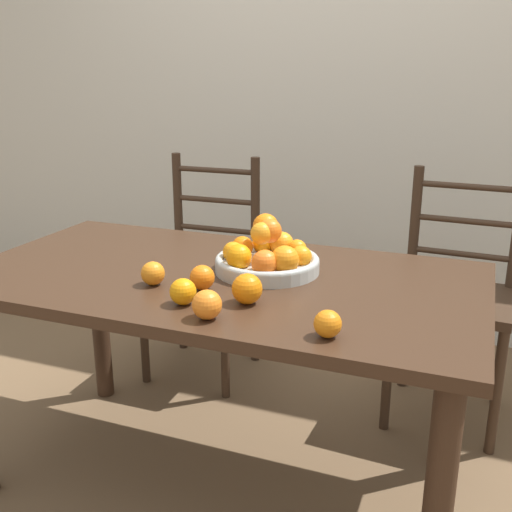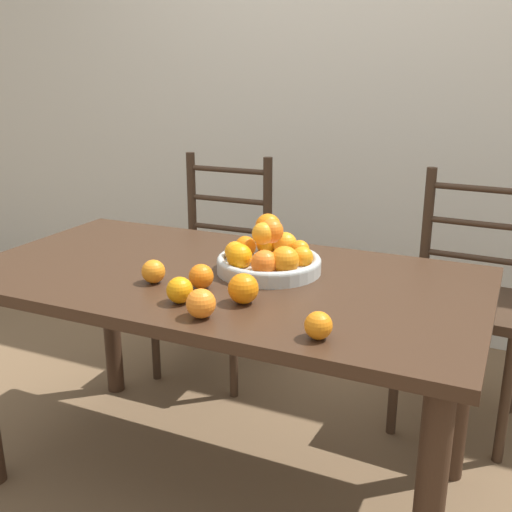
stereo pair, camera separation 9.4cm
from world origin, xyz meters
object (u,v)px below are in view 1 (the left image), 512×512
orange_loose_4 (207,305)px  chair_left (204,268)px  orange_loose_3 (183,292)px  orange_loose_2 (247,289)px  chair_right (454,300)px  orange_loose_5 (202,277)px  fruit_bowl (267,256)px  orange_loose_1 (328,324)px  orange_loose_0 (153,273)px

orange_loose_4 → chair_left: bearing=116.6°
orange_loose_3 → orange_loose_4: orange_loose_4 is taller
orange_loose_2 → chair_right: (0.49, 0.90, -0.29)m
orange_loose_2 → orange_loose_5: bearing=161.4°
orange_loose_4 → orange_loose_5: bearing=119.2°
chair_right → chair_left: bearing=-177.1°
fruit_bowl → orange_loose_1: size_ratio=4.85×
orange_loose_2 → orange_loose_5: orange_loose_2 is taller
orange_loose_1 → orange_loose_4: orange_loose_4 is taller
orange_loose_5 → chair_right: 1.10m
orange_loose_0 → orange_loose_5: size_ratio=0.98×
orange_loose_1 → chair_right: (0.24, 1.02, -0.29)m
chair_left → chair_right: bearing=-0.9°
chair_right → orange_loose_0: bearing=-129.6°
orange_loose_1 → orange_loose_3: (-0.40, 0.06, 0.00)m
orange_loose_0 → orange_loose_2: orange_loose_2 is taller
orange_loose_4 → chair_right: size_ratio=0.08×
orange_loose_3 → chair_right: bearing=56.4°
orange_loose_3 → orange_loose_4: (0.10, -0.06, 0.00)m
fruit_bowl → orange_loose_0: 0.35m
orange_loose_1 → chair_right: size_ratio=0.07×
fruit_bowl → orange_loose_3: 0.35m
orange_loose_0 → orange_loose_1: (0.55, -0.16, -0.00)m
chair_right → fruit_bowl: bearing=-126.8°
orange_loose_5 → chair_left: bearing=116.0°
orange_loose_0 → chair_left: (-0.26, 0.86, -0.29)m
orange_loose_5 → chair_right: chair_right is taller
orange_loose_3 → chair_right: 1.19m
orange_loose_5 → orange_loose_0: bearing=-173.4°
orange_loose_0 → orange_loose_3: size_ratio=0.97×
orange_loose_2 → chair_right: 1.06m
fruit_bowl → orange_loose_5: fruit_bowl is taller
orange_loose_0 → chair_left: size_ratio=0.07×
chair_left → orange_loose_5: bearing=-65.0°
fruit_bowl → chair_left: (-0.53, 0.63, -0.30)m
orange_loose_5 → orange_loose_4: bearing=-60.8°
orange_loose_2 → orange_loose_4: 0.14m
orange_loose_2 → chair_right: size_ratio=0.08×
orange_loose_1 → chair_left: bearing=128.6°
orange_loose_3 → chair_left: 1.09m
fruit_bowl → orange_loose_4: 0.39m
orange_loose_1 → orange_loose_5: size_ratio=0.93×
orange_loose_4 → orange_loose_5: size_ratio=1.06×
orange_loose_4 → orange_loose_5: 0.21m
orange_loose_4 → chair_right: bearing=62.2°
orange_loose_5 → chair_left: (-0.41, 0.84, -0.29)m
orange_loose_2 → orange_loose_4: size_ratio=1.09×
orange_loose_3 → chair_left: (-0.41, 0.96, -0.29)m
orange_loose_3 → chair_left: chair_left is taller
orange_loose_3 → chair_right: chair_right is taller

